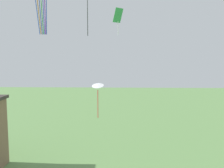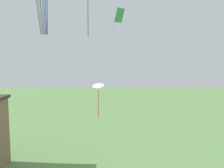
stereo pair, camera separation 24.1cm
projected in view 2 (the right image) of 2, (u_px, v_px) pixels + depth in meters
The scene contains 2 objects.
kite_white_delta at pixel (98, 87), 17.38m from camera, with size 0.99×0.98×2.48m.
kite_green_diamond at pixel (119, 17), 23.10m from camera, with size 1.00×1.00×2.52m.
Camera 2 is at (0.73, -8.09, 8.69)m, focal length 40.00 mm.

